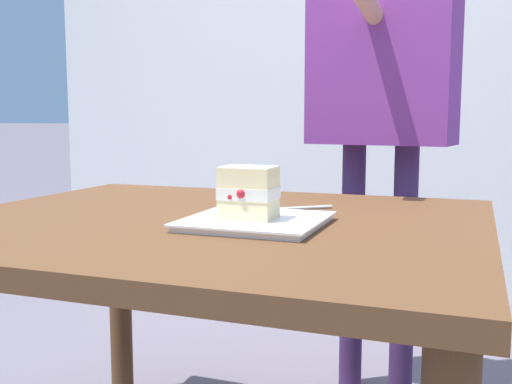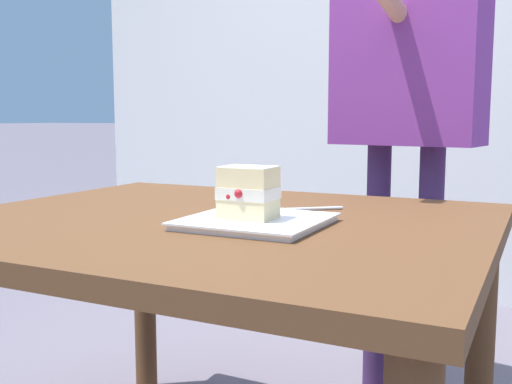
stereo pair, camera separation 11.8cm
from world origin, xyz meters
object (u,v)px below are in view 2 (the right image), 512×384
dessert_plate (256,222)px  diner_person (408,57)px  cake_slice (248,192)px  patio_table (215,259)px  dessert_fork (302,209)px

dessert_plate → diner_person: bearing=-98.7°
diner_person → cake_slice: bearing=80.8°
patio_table → dessert_fork: size_ratio=8.07×
patio_table → dessert_plate: 0.17m
dessert_plate → cake_slice: 0.06m
dessert_fork → diner_person: (-0.11, -0.58, 0.39)m
diner_person → dessert_plate: bearing=81.3°
patio_table → dessert_plate: (-0.13, 0.06, 0.10)m
cake_slice → dessert_fork: cake_slice is taller
patio_table → cake_slice: (-0.12, 0.07, 0.16)m
cake_slice → diner_person: bearing=-99.2°
dessert_plate → dessert_fork: 0.22m
dessert_plate → cake_slice: size_ratio=2.52×
cake_slice → dessert_fork: size_ratio=0.74×
cake_slice → dessert_fork: 0.24m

